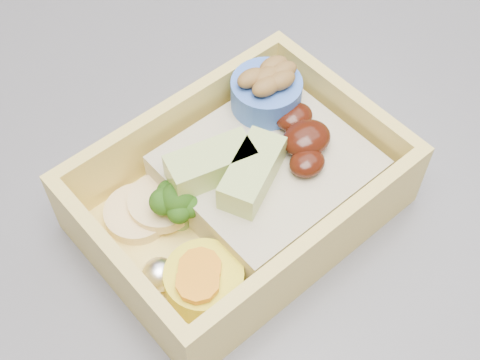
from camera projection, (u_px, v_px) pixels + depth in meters
bento_box at (245, 184)px, 0.41m from camera, size 0.20×0.16×0.07m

